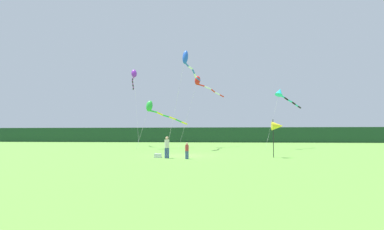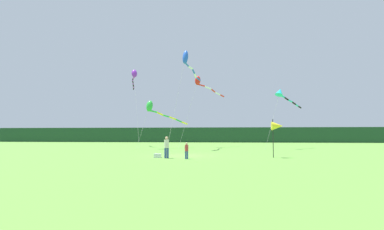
% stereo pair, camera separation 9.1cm
% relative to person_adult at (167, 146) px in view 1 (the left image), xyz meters
% --- Properties ---
extents(ground_plane, '(120.00, 120.00, 0.00)m').
position_rel_person_adult_xyz_m(ground_plane, '(1.02, 3.02, -0.94)').
color(ground_plane, '#5B9338').
extents(distant_treeline, '(108.00, 3.23, 3.55)m').
position_rel_person_adult_xyz_m(distant_treeline, '(1.02, 48.02, 0.84)').
color(distant_treeline, '#1E4228').
rests_on(distant_treeline, ground).
extents(person_adult, '(0.37, 0.37, 1.68)m').
position_rel_person_adult_xyz_m(person_adult, '(0.00, 0.00, 0.00)').
color(person_adult, '#334C8C').
rests_on(person_adult, ground).
extents(person_child, '(0.27, 0.27, 1.23)m').
position_rel_person_adult_xyz_m(person_child, '(1.63, -0.46, -0.25)').
color(person_child, '#334C8C').
rests_on(person_child, ground).
extents(cooler_box, '(0.55, 0.41, 0.31)m').
position_rel_person_adult_xyz_m(cooler_box, '(-0.83, 0.54, -0.78)').
color(cooler_box, silver).
rests_on(cooler_box, ground).
extents(banner_flag_pole, '(0.90, 0.70, 3.09)m').
position_rel_person_adult_xyz_m(banner_flag_pole, '(8.72, 1.54, 1.57)').
color(banner_flag_pole, black).
rests_on(banner_flag_pole, ground).
extents(kite_red, '(6.23, 8.07, 10.53)m').
position_rel_person_adult_xyz_m(kite_red, '(1.21, 19.89, 8.52)').
color(kite_red, '#B2B2B2').
rests_on(kite_red, ground).
extents(kite_purple, '(4.12, 9.74, 11.93)m').
position_rel_person_adult_xyz_m(kite_purple, '(-9.35, 20.90, 10.01)').
color(kite_purple, '#B2B2B2').
rests_on(kite_purple, ground).
extents(kite_green, '(5.66, 6.57, 6.37)m').
position_rel_person_adult_xyz_m(kite_green, '(-4.68, 14.89, 4.33)').
color(kite_green, '#B2B2B2').
rests_on(kite_green, ground).
extents(kite_blue, '(2.95, 9.50, 12.22)m').
position_rel_person_adult_xyz_m(kite_blue, '(0.01, 12.62, 10.05)').
color(kite_blue, '#B2B2B2').
rests_on(kite_blue, ground).
extents(kite_cyan, '(6.09, 6.55, 8.04)m').
position_rel_person_adult_xyz_m(kite_cyan, '(12.13, 16.47, 6.24)').
color(kite_cyan, '#B2B2B2').
rests_on(kite_cyan, ground).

